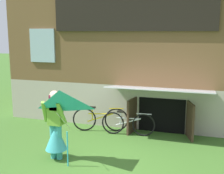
{
  "coord_description": "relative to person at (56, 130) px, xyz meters",
  "views": [
    {
      "loc": [
        2.21,
        -5.75,
        3.02
      ],
      "look_at": [
        -0.06,
        1.31,
        1.64
      ],
      "focal_mm": 47.62,
      "sensor_mm": 36.0,
      "label": 1
    }
  ],
  "objects": [
    {
      "name": "ground_plane",
      "position": [
        1.14,
        -0.27,
        -0.71
      ],
      "size": [
        60.0,
        60.0,
        0.0
      ],
      "primitive_type": "plane",
      "color": "#386023"
    },
    {
      "name": "log_house",
      "position": [
        1.14,
        5.4,
        1.98
      ],
      "size": [
        8.72,
        6.47,
        5.36
      ],
      "color": "#ADA393",
      "rests_on": "ground_plane"
    },
    {
      "name": "person",
      "position": [
        0.0,
        0.0,
        0.0
      ],
      "size": [
        0.61,
        0.53,
        1.67
      ],
      "rotation": [
        0.0,
        0.0,
        -0.22
      ],
      "color": "teal",
      "rests_on": "ground_plane"
    },
    {
      "name": "kite",
      "position": [
        0.43,
        -0.56,
        0.66
      ],
      "size": [
        1.12,
        1.1,
        1.7
      ],
      "color": "#2DB2CC",
      "rests_on": "ground_plane"
    },
    {
      "name": "bicycle_silver",
      "position": [
        1.22,
        2.14,
        -0.35
      ],
      "size": [
        1.6,
        0.2,
        0.73
      ],
      "rotation": [
        0.0,
        0.0,
        0.1
      ],
      "color": "black",
      "rests_on": "ground_plane"
    },
    {
      "name": "bicycle_yellow",
      "position": [
        0.31,
        2.24,
        -0.33
      ],
      "size": [
        1.66,
        0.51,
        0.78
      ],
      "rotation": [
        0.0,
        0.0,
        0.28
      ],
      "color": "black",
      "rests_on": "ground_plane"
    }
  ]
}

